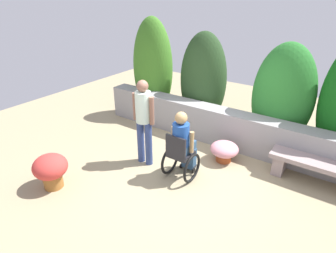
# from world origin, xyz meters

# --- Properties ---
(ground_plane) EXTENTS (12.20, 12.20, 0.00)m
(ground_plane) POSITION_xyz_m (0.00, 0.00, 0.00)
(ground_plane) COLOR #9A8B6A
(stone_retaining_wall) EXTENTS (6.22, 0.43, 0.82)m
(stone_retaining_wall) POSITION_xyz_m (0.00, 1.52, 0.41)
(stone_retaining_wall) COLOR gray
(stone_retaining_wall) RESTS_ON ground
(hedge_backdrop) EXTENTS (5.77, 1.03, 2.61)m
(hedge_backdrop) POSITION_xyz_m (0.12, 2.12, 1.22)
(hedge_backdrop) COLOR #3E7824
(hedge_backdrop) RESTS_ON ground
(stone_bench) EXTENTS (1.66, 0.43, 0.46)m
(stone_bench) POSITION_xyz_m (2.08, 1.09, 0.31)
(stone_bench) COLOR gray
(stone_bench) RESTS_ON ground
(person_in_wheelchair) EXTENTS (0.53, 0.66, 1.33)m
(person_in_wheelchair) POSITION_xyz_m (-0.05, -0.08, 0.62)
(person_in_wheelchair) COLOR black
(person_in_wheelchair) RESTS_ON ground
(person_standing_companion) EXTENTS (0.49, 0.30, 1.73)m
(person_standing_companion) POSITION_xyz_m (-0.91, -0.10, 1.00)
(person_standing_companion) COLOR navy
(person_standing_companion) RESTS_ON ground
(flower_pot_purple_near) EXTENTS (0.57, 0.57, 0.42)m
(flower_pot_purple_near) POSITION_xyz_m (0.38, 0.86, 0.24)
(flower_pot_purple_near) COLOR #A04420
(flower_pot_purple_near) RESTS_ON ground
(flower_pot_terracotta_by_wall) EXTENTS (0.60, 0.60, 0.64)m
(flower_pot_terracotta_by_wall) POSITION_xyz_m (-1.75, -1.66, 0.37)
(flower_pot_terracotta_by_wall) COLOR #905B28
(flower_pot_terracotta_by_wall) RESTS_ON ground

